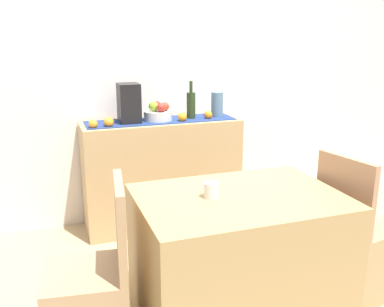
# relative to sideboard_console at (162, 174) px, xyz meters

# --- Properties ---
(ground_plane) EXTENTS (6.40, 6.40, 0.02)m
(ground_plane) POSITION_rel_sideboard_console_xyz_m (0.15, -0.92, -0.45)
(ground_plane) COLOR tan
(ground_plane) RESTS_ON ground
(room_wall_rear) EXTENTS (6.40, 0.06, 2.70)m
(room_wall_rear) POSITION_rel_sideboard_console_xyz_m (0.15, 0.26, 0.91)
(room_wall_rear) COLOR silver
(room_wall_rear) RESTS_ON ground
(sideboard_console) EXTENTS (1.26, 0.42, 0.89)m
(sideboard_console) POSITION_rel_sideboard_console_xyz_m (0.00, 0.00, 0.00)
(sideboard_console) COLOR tan
(sideboard_console) RESTS_ON ground
(table_runner) EXTENTS (1.19, 0.32, 0.01)m
(table_runner) POSITION_rel_sideboard_console_xyz_m (0.00, 0.00, 0.45)
(table_runner) COLOR navy
(table_runner) RESTS_ON sideboard_console
(fruit_bowl) EXTENTS (0.22, 0.22, 0.07)m
(fruit_bowl) POSITION_rel_sideboard_console_xyz_m (-0.02, 0.00, 0.49)
(fruit_bowl) COLOR silver
(fruit_bowl) RESTS_ON table_runner
(apple_center) EXTENTS (0.08, 0.08, 0.08)m
(apple_center) POSITION_rel_sideboard_console_xyz_m (-0.06, 0.00, 0.56)
(apple_center) COLOR #82B12B
(apple_center) RESTS_ON fruit_bowl
(apple_right) EXTENTS (0.07, 0.07, 0.07)m
(apple_right) POSITION_rel_sideboard_console_xyz_m (0.04, -0.00, 0.56)
(apple_right) COLOR #B2371E
(apple_right) RESTS_ON fruit_bowl
(apple_upper) EXTENTS (0.07, 0.07, 0.07)m
(apple_upper) POSITION_rel_sideboard_console_xyz_m (-0.01, 0.06, 0.56)
(apple_upper) COLOR red
(apple_upper) RESTS_ON fruit_bowl
(apple_front) EXTENTS (0.07, 0.07, 0.07)m
(apple_front) POSITION_rel_sideboard_console_xyz_m (-0.01, -0.05, 0.56)
(apple_front) COLOR #A92E27
(apple_front) RESTS_ON fruit_bowl
(wine_bottle) EXTENTS (0.07, 0.07, 0.31)m
(wine_bottle) POSITION_rel_sideboard_console_xyz_m (0.26, -0.00, 0.56)
(wine_bottle) COLOR #223519
(wine_bottle) RESTS_ON sideboard_console
(coffee_maker) EXTENTS (0.16, 0.18, 0.31)m
(coffee_maker) POSITION_rel_sideboard_console_xyz_m (-0.25, 0.00, 0.60)
(coffee_maker) COLOR black
(coffee_maker) RESTS_ON sideboard_console
(ceramic_vase) EXTENTS (0.10, 0.10, 0.21)m
(ceramic_vase) POSITION_rel_sideboard_console_xyz_m (0.48, 0.00, 0.55)
(ceramic_vase) COLOR slate
(ceramic_vase) RESTS_ON sideboard_console
(orange_loose_far) EXTENTS (0.07, 0.07, 0.07)m
(orange_loose_far) POSITION_rel_sideboard_console_xyz_m (-0.43, -0.10, 0.48)
(orange_loose_far) COLOR orange
(orange_loose_far) RESTS_ON sideboard_console
(orange_loose_end) EXTENTS (0.07, 0.07, 0.07)m
(orange_loose_end) POSITION_rel_sideboard_console_xyz_m (0.39, -0.06, 0.48)
(orange_loose_end) COLOR orange
(orange_loose_end) RESTS_ON sideboard_console
(orange_loose_mid) EXTENTS (0.07, 0.07, 0.07)m
(orange_loose_mid) POSITION_rel_sideboard_console_xyz_m (-0.54, -0.11, 0.48)
(orange_loose_mid) COLOR orange
(orange_loose_mid) RESTS_ON sideboard_console
(orange_loose_near_bowl) EXTENTS (0.07, 0.07, 0.07)m
(orange_loose_near_bowl) POSITION_rel_sideboard_console_xyz_m (0.15, -0.09, 0.48)
(orange_loose_near_bowl) COLOR orange
(orange_loose_near_bowl) RESTS_ON sideboard_console
(dining_table) EXTENTS (1.08, 0.77, 0.74)m
(dining_table) POSITION_rel_sideboard_console_xyz_m (0.06, -1.36, -0.07)
(dining_table) COLOR tan
(dining_table) RESTS_ON ground
(coffee_cup) EXTENTS (0.08, 0.08, 0.08)m
(coffee_cup) POSITION_rel_sideboard_console_xyz_m (-0.10, -1.34, 0.34)
(coffee_cup) COLOR silver
(coffee_cup) RESTS_ON dining_table
(chair_near_window) EXTENTS (0.45, 0.45, 0.90)m
(chair_near_window) POSITION_rel_sideboard_console_xyz_m (-0.75, -1.36, -0.18)
(chair_near_window) COLOR tan
(chair_near_window) RESTS_ON ground
(chair_by_corner) EXTENTS (0.47, 0.47, 0.90)m
(chair_by_corner) POSITION_rel_sideboard_console_xyz_m (0.87, -1.36, -0.18)
(chair_by_corner) COLOR tan
(chair_by_corner) RESTS_ON ground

